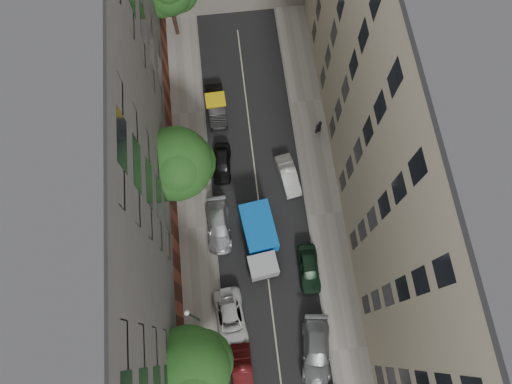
{
  "coord_description": "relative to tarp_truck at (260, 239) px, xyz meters",
  "views": [
    {
      "loc": [
        -1.63,
        -10.4,
        37.36
      ],
      "look_at": [
        -0.37,
        0.55,
        6.0
      ],
      "focal_mm": 32.0,
      "sensor_mm": 36.0,
      "label": 1
    }
  ],
  "objects": [
    {
      "name": "ground",
      "position": [
        0.34,
        1.94,
        -1.51
      ],
      "size": [
        120.0,
        120.0,
        0.0
      ],
      "primitive_type": "plane",
      "color": "#4C4C49",
      "rests_on": "ground"
    },
    {
      "name": "road_surface",
      "position": [
        0.34,
        1.94,
        -1.5
      ],
      "size": [
        8.0,
        44.0,
        0.02
      ],
      "primitive_type": "cube",
      "color": "black",
      "rests_on": "ground"
    },
    {
      "name": "sidewalk_left",
      "position": [
        -5.16,
        1.94,
        -1.44
      ],
      "size": [
        3.0,
        44.0,
        0.15
      ],
      "primitive_type": "cube",
      "color": "gray",
      "rests_on": "ground"
    },
    {
      "name": "sidewalk_right",
      "position": [
        5.84,
        1.94,
        -1.44
      ],
      "size": [
        3.0,
        44.0,
        0.15
      ],
      "primitive_type": "cube",
      "color": "gray",
      "rests_on": "ground"
    },
    {
      "name": "building_left",
      "position": [
        -10.66,
        1.94,
        8.49
      ],
      "size": [
        8.0,
        44.0,
        20.0
      ],
      "primitive_type": "cube",
      "color": "#514F4C",
      "rests_on": "ground"
    },
    {
      "name": "building_right",
      "position": [
        11.34,
        1.94,
        8.49
      ],
      "size": [
        8.0,
        44.0,
        20.0
      ],
      "primitive_type": "cube",
      "color": "tan",
      "rests_on": "ground"
    },
    {
      "name": "tarp_truck",
      "position": [
        0.0,
        0.0,
        0.0
      ],
      "size": [
        3.02,
        6.2,
        2.75
      ],
      "rotation": [
        0.0,
        0.0,
        0.12
      ],
      "color": "black",
      "rests_on": "ground"
    },
    {
      "name": "car_left_1",
      "position": [
        -2.46,
        -9.82,
        -0.81
      ],
      "size": [
        1.54,
        4.29,
        1.41
      ],
      "primitive_type": "imported",
      "rotation": [
        0.0,
        0.0,
        -0.01
      ],
      "color": "#4B0F10",
      "rests_on": "ground"
    },
    {
      "name": "car_left_2",
      "position": [
        -2.97,
        -5.86,
        -0.83
      ],
      "size": [
        2.63,
        5.06,
        1.36
      ],
      "primitive_type": "imported",
      "rotation": [
        0.0,
        0.0,
        0.08
      ],
      "color": "silver",
      "rests_on": "ground"
    },
    {
      "name": "car_left_3",
      "position": [
        -3.26,
        1.74,
        -0.82
      ],
      "size": [
        1.96,
        4.79,
        1.39
      ],
      "primitive_type": "imported",
      "rotation": [
        0.0,
        0.0,
        -0.0
      ],
      "color": "silver",
      "rests_on": "ground"
    },
    {
      "name": "car_left_4",
      "position": [
        -2.46,
        7.34,
        -0.86
      ],
      "size": [
        1.89,
        3.96,
        1.31
      ],
      "primitive_type": "imported",
      "rotation": [
        0.0,
        0.0,
        -0.09
      ],
      "color": "black",
      "rests_on": "ground"
    },
    {
      "name": "car_left_5",
      "position": [
        -2.46,
        12.94,
        -0.76
      ],
      "size": [
        1.76,
        4.61,
        1.5
      ],
      "primitive_type": "imported",
      "rotation": [
        0.0,
        0.0,
        0.04
      ],
      "color": "black",
      "rests_on": "ground"
    },
    {
      "name": "car_right_1",
      "position": [
        3.26,
        -8.86,
        -0.76
      ],
      "size": [
        2.84,
        5.45,
        1.51
      ],
      "primitive_type": "imported",
      "rotation": [
        0.0,
        0.0,
        -0.14
      ],
      "color": "slate",
      "rests_on": "ground"
    },
    {
      "name": "car_right_2",
      "position": [
        3.7,
        -2.66,
        -0.82
      ],
      "size": [
        1.75,
        4.1,
        1.38
      ],
      "primitive_type": "imported",
      "rotation": [
        0.0,
        0.0,
        -0.03
      ],
      "color": "black",
      "rests_on": "ground"
    },
    {
      "name": "car_right_3",
      "position": [
        3.14,
        5.54,
        -0.87
      ],
      "size": [
        1.98,
        4.09,
        1.29
      ],
      "primitive_type": "imported",
      "rotation": [
        0.0,
        0.0,
        0.16
      ],
      "color": "silver",
      "rests_on": "ground"
    },
    {
      "name": "tree_near",
      "position": [
        -5.78,
        -9.16,
        3.91
      ],
      "size": [
        5.95,
        5.77,
        8.31
      ],
      "color": "#382619",
      "rests_on": "sidewalk_left"
    },
    {
      "name": "tree_mid",
      "position": [
        -5.74,
        5.61,
        3.61
      ],
      "size": [
        5.95,
        5.78,
        8.0
      ],
      "color": "#382619",
      "rests_on": "sidewalk_left"
    },
    {
      "name": "lamp_post",
      "position": [
        -5.46,
        -5.57,
        2.93
      ],
      "size": [
        0.36,
        0.36,
        7.07
      ],
      "color": "#17522E",
      "rests_on": "sidewalk_left"
    },
    {
      "name": "pedestrian",
      "position": [
        6.41,
        9.65,
        -0.41
      ],
      "size": [
        0.82,
        0.71,
        1.9
      ],
      "primitive_type": "imported",
      "rotation": [
        0.0,
        0.0,
        3.58
      ],
      "color": "black",
      "rests_on": "sidewalk_right"
    }
  ]
}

